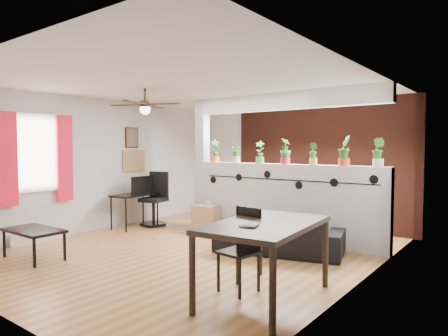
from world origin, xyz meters
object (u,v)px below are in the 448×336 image
potted_plant_2 (260,151)px  cup (208,203)px  potted_plant_5 (344,150)px  sofa (278,235)px  potted_plant_6 (378,151)px  potted_plant_4 (313,153)px  potted_plant_0 (215,150)px  office_chair (155,202)px  coffee_table (34,232)px  ceiling_fan (145,106)px  potted_plant_3 (285,151)px  dining_table (265,230)px  potted_plant_1 (236,152)px  cube_shelf (206,219)px  folding_chair (244,242)px  computer_desk (135,197)px

potted_plant_2 → cup: (-0.95, -0.34, -0.99)m
potted_plant_5 → sofa: bearing=-131.8°
potted_plant_6 → potted_plant_2: bearing=180.0°
potted_plant_4 → potted_plant_6: potted_plant_6 is taller
potted_plant_5 → cup: potted_plant_5 is taller
potted_plant_0 → potted_plant_5: (2.63, -0.00, 0.02)m
potted_plant_5 → office_chair: 4.05m
sofa → coffee_table: (-2.70, -2.48, 0.12)m
ceiling_fan → potted_plant_2: (1.07, 1.80, -0.75)m
potted_plant_2 → potted_plant_6: size_ratio=0.94×
potted_plant_4 → potted_plant_5: potted_plant_5 is taller
potted_plant_3 → dining_table: size_ratio=0.27×
potted_plant_1 → potted_plant_4: (1.58, 0.00, 0.00)m
potted_plant_6 → potted_plant_5: bearing=-180.0°
potted_plant_6 → coffee_table: size_ratio=0.46×
potted_plant_0 → potted_plant_2: size_ratio=1.10×
potted_plant_1 → cube_shelf: (-0.48, -0.34, -1.28)m
ceiling_fan → folding_chair: (2.41, -0.68, -1.75)m
cube_shelf → folding_chair: bearing=-46.1°
ceiling_fan → cube_shelf: ceiling_fan is taller
potted_plant_6 → cup: potted_plant_6 is taller
potted_plant_2 → dining_table: 3.20m
potted_plant_3 → cup: bearing=-167.1°
cup → potted_plant_4: bearing=9.6°
potted_plant_1 → potted_plant_4: size_ratio=0.99×
potted_plant_4 → cube_shelf: (-2.06, -0.34, -1.28)m
potted_plant_3 → office_chair: potted_plant_3 is taller
ceiling_fan → potted_plant_4: 2.89m
ceiling_fan → cup: ceiling_fan is taller
potted_plant_3 → computer_desk: potted_plant_3 is taller
folding_chair → coffee_table: 3.29m
ceiling_fan → cube_shelf: bearing=87.3°
potted_plant_1 → coffee_table: potted_plant_1 is taller
potted_plant_3 → potted_plant_4: bearing=0.0°
potted_plant_6 → cube_shelf: (-3.11, -0.34, -1.32)m
sofa → dining_table: 2.02m
cube_shelf → computer_desk: computer_desk is taller
potted_plant_4 → coffee_table: potted_plant_4 is taller
potted_plant_3 → potted_plant_4: (0.53, 0.00, -0.04)m
potted_plant_6 → coffee_table: (-3.95, -3.29, -1.19)m
potted_plant_6 → cube_shelf: bearing=-173.8°
dining_table → coffee_table: 3.63m
cup → dining_table: 3.48m
potted_plant_0 → potted_plant_3: bearing=0.0°
potted_plant_4 → office_chair: size_ratio=0.34×
dining_table → potted_plant_2: bearing=123.2°
potted_plant_4 → dining_table: bearing=-76.1°
potted_plant_5 → office_chair: (-3.86, -0.47, -1.12)m
potted_plant_2 → dining_table: potted_plant_2 is taller
potted_plant_3 → cube_shelf: 2.05m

